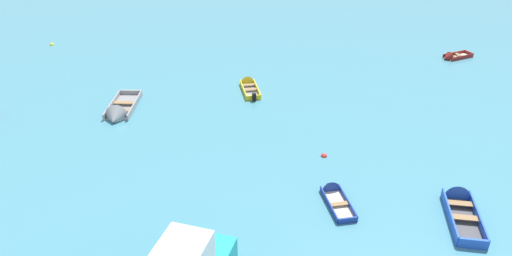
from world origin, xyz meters
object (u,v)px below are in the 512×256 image
rowboat_yellow_near_right (248,85)px  rowboat_maroon_near_left (452,57)px  rowboat_deep_blue_outer_right (333,193)px  mooring_buoy_between_boats_right (324,156)px  rowboat_blue_cluster_outer (459,203)px  rowboat_grey_back_row_right (118,114)px  mooring_buoy_central (52,45)px

rowboat_yellow_near_right → rowboat_maroon_near_left: size_ratio=1.23×
rowboat_deep_blue_outer_right → mooring_buoy_between_boats_right: 3.44m
rowboat_maroon_near_left → rowboat_blue_cluster_outer: size_ratio=0.69×
rowboat_yellow_near_right → mooring_buoy_between_boats_right: 9.89m
rowboat_yellow_near_right → rowboat_maroon_near_left: (15.43, 6.92, -0.02)m
rowboat_grey_back_row_right → mooring_buoy_between_boats_right: bearing=-16.2°
rowboat_yellow_near_right → mooring_buoy_between_boats_right: bearing=-60.7°
mooring_buoy_central → rowboat_yellow_near_right: bearing=-23.0°
rowboat_deep_blue_outer_right → rowboat_grey_back_row_right: bearing=150.8°
rowboat_grey_back_row_right → rowboat_deep_blue_outer_right: 14.38m
rowboat_grey_back_row_right → rowboat_deep_blue_outer_right: rowboat_grey_back_row_right is taller
rowboat_blue_cluster_outer → rowboat_deep_blue_outer_right: bearing=176.0°
rowboat_yellow_near_right → mooring_buoy_central: bearing=157.0°
rowboat_grey_back_row_right → rowboat_maroon_near_left: (22.87, 11.96, -0.05)m
mooring_buoy_central → rowboat_grey_back_row_right: bearing=-51.1°
rowboat_grey_back_row_right → mooring_buoy_central: (-10.08, 12.48, -0.18)m
rowboat_grey_back_row_right → mooring_buoy_between_boats_right: (12.29, -3.58, -0.18)m
rowboat_grey_back_row_right → mooring_buoy_central: bearing=128.9°
rowboat_yellow_near_right → rowboat_grey_back_row_right: bearing=-145.9°
mooring_buoy_between_boats_right → mooring_buoy_central: bearing=144.3°
mooring_buoy_central → mooring_buoy_between_boats_right: 27.54m
rowboat_yellow_near_right → rowboat_deep_blue_outer_right: 13.09m
rowboat_blue_cluster_outer → mooring_buoy_central: (-28.18, 19.88, -0.20)m
rowboat_grey_back_row_right → rowboat_yellow_near_right: 8.99m
rowboat_maroon_near_left → rowboat_deep_blue_outer_right: (-10.32, -18.97, -0.01)m
rowboat_grey_back_row_right → rowboat_yellow_near_right: size_ratio=1.27×
rowboat_maroon_near_left → rowboat_blue_cluster_outer: 19.94m
rowboat_grey_back_row_right → rowboat_yellow_near_right: (7.45, 5.04, -0.03)m
rowboat_maroon_near_left → rowboat_grey_back_row_right: bearing=-152.4°
mooring_buoy_central → rowboat_maroon_near_left: bearing=-0.9°
rowboat_yellow_near_right → rowboat_maroon_near_left: bearing=24.2°
rowboat_yellow_near_right → rowboat_maroon_near_left: 16.90m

